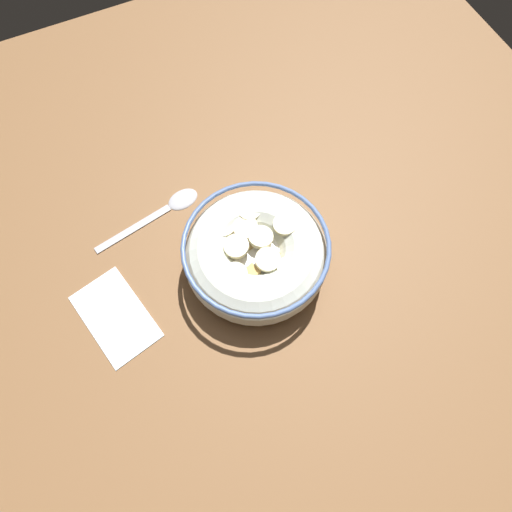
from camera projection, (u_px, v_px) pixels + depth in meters
ground_plane at (256, 268)px, 61.61cm from camera, size 109.69×109.69×2.00cm
cereal_bowl at (256, 254)px, 57.53cm from camera, size 18.17×18.17×6.44cm
spoon at (169, 206)px, 63.85cm from camera, size 4.91×16.07×0.80cm
folded_napkin at (115, 316)px, 57.76cm from camera, size 12.97×9.46×0.30cm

